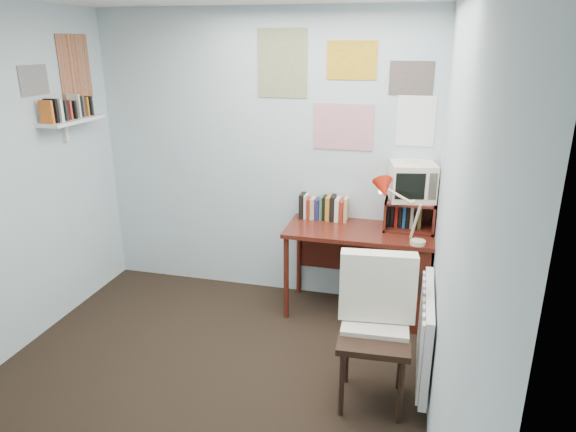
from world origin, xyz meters
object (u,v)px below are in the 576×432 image
at_px(wall_shelf, 72,120).
at_px(desk, 390,272).
at_px(desk_lamp, 420,218).
at_px(radiator, 426,334).
at_px(desk_chair, 374,338).
at_px(crt_tv, 412,180).
at_px(tv_riser, 409,214).

bearing_deg(wall_shelf, desk, 8.40).
distance_m(desk_lamp, radiator, 0.90).
xyz_separation_m(desk_lamp, radiator, (0.09, -0.71, -0.55)).
relative_size(desk_chair, wall_shelf, 1.52).
xyz_separation_m(desk, desk_chair, (-0.03, -1.15, 0.07)).
bearing_deg(desk, radiator, -72.76).
xyz_separation_m(desk_chair, crt_tv, (0.15, 1.28, 0.70)).
height_order(desk, tv_riser, tv_riser).
bearing_deg(tv_riser, radiator, -80.72).
bearing_deg(wall_shelf, desk_chair, -16.79).
distance_m(desk, desk_lamp, 0.64).
bearing_deg(desk, wall_shelf, -171.60).
height_order(tv_riser, radiator, tv_riser).
bearing_deg(radiator, crt_tv, 99.16).
bearing_deg(tv_riser, desk_chair, -96.76).
relative_size(desk_chair, tv_riser, 2.36).
xyz_separation_m(desk, wall_shelf, (-2.57, -0.38, 1.21)).
xyz_separation_m(desk, desk_lamp, (0.20, -0.22, 0.57)).
height_order(desk, radiator, desk).
height_order(crt_tv, radiator, crt_tv).
relative_size(desk, crt_tv, 3.47).
bearing_deg(tv_riser, wall_shelf, -169.68).
xyz_separation_m(tv_riser, crt_tv, (-0.00, 0.02, 0.29)).
relative_size(desk_lamp, crt_tv, 1.22).
bearing_deg(tv_riser, desk, -137.04).
distance_m(desk_lamp, crt_tv, 0.41).
xyz_separation_m(crt_tv, radiator, (0.17, -1.06, -0.75)).
distance_m(desk, wall_shelf, 2.87).
height_order(desk, desk_lamp, desk_lamp).
relative_size(tv_riser, crt_tv, 1.16).
distance_m(desk_lamp, tv_riser, 0.35).
bearing_deg(tv_riser, desk_lamp, -76.48).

